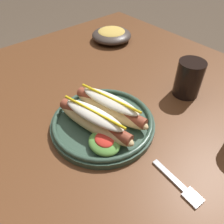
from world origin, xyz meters
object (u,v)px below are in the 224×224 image
at_px(soda_cup, 189,79).
at_px(side_bowl, 112,35).
at_px(fork, 180,185).
at_px(hot_dog_plate, 103,120).

xyz_separation_m(soda_cup, side_bowl, (-0.40, 0.06, -0.03)).
xyz_separation_m(fork, side_bowl, (-0.58, 0.32, 0.02)).
relative_size(hot_dog_plate, soda_cup, 2.46).
height_order(hot_dog_plate, fork, hot_dog_plate).
bearing_deg(hot_dog_plate, fork, 3.50).
xyz_separation_m(fork, soda_cup, (-0.17, 0.25, 0.05)).
xyz_separation_m(hot_dog_plate, fork, (0.22, 0.01, -0.02)).
distance_m(soda_cup, side_bowl, 0.41).
xyz_separation_m(hot_dog_plate, side_bowl, (-0.35, 0.33, -0.00)).
bearing_deg(hot_dog_plate, soda_cup, 79.21).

